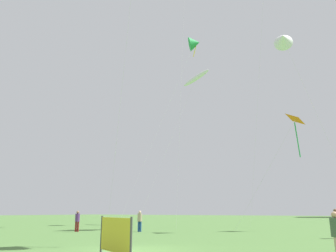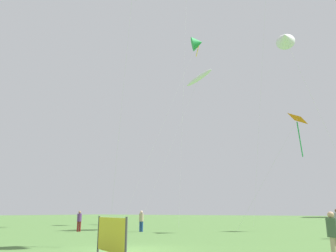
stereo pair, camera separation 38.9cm
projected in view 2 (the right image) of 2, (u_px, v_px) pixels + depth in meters
ground at (126, 250)px, 14.75m from camera, size 280.00×280.00×0.00m
person_standing_1 at (141, 219)px, 28.53m from camera, size 0.38×0.38×1.72m
person_standing_2 at (333, 233)px, 11.45m from camera, size 0.36×0.36×1.64m
person_standing_3 at (79, 220)px, 28.63m from camera, size 0.38×0.38×1.70m
kite_flying_2 at (199, 78)px, 49.83m from camera, size 5.75×9.58×22.00m
kite_flying_4 at (285, 38)px, 32.16m from camera, size 5.68×6.67×18.64m
kite_flying_5 at (298, 123)px, 31.75m from camera, size 6.35×3.74×10.62m
kite_flying_7 at (197, 43)px, 49.38m from camera, size 5.68×12.20×26.76m
event_banner at (111, 235)px, 12.86m from camera, size 2.66×1.38×1.46m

